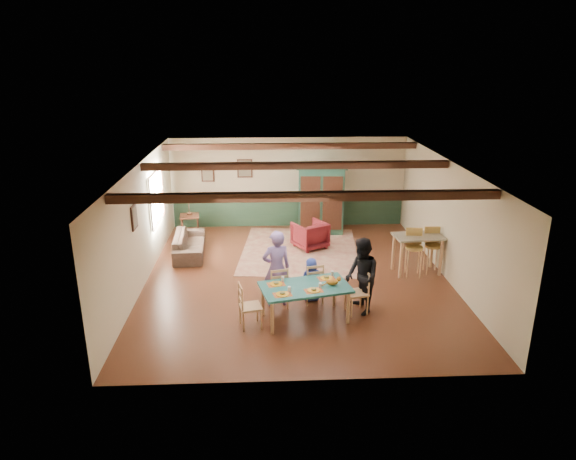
{
  "coord_description": "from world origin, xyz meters",
  "views": [
    {
      "loc": [
        -0.73,
        -11.02,
        4.96
      ],
      "look_at": [
        -0.2,
        0.16,
        1.15
      ],
      "focal_mm": 32.0,
      "sensor_mm": 36.0,
      "label": 1
    }
  ],
  "objects_px": {
    "bar_stool_left": "(414,253)",
    "dining_chair_far_right": "(312,282)",
    "sofa": "(189,244)",
    "table_lamp": "(189,205)",
    "cat": "(332,281)",
    "dining_table": "(305,303)",
    "armoire": "(321,200)",
    "person_child": "(311,280)",
    "bar_stool_right": "(433,251)",
    "dining_chair_far_left": "(277,286)",
    "dining_chair_end_left": "(250,306)",
    "dining_chair_end_right": "(357,292)",
    "person_woman": "(362,276)",
    "end_table": "(190,226)",
    "counter_table": "(417,254)",
    "armchair": "(310,235)",
    "person_man": "(276,269)"
  },
  "relations": [
    {
      "from": "dining_chair_far_left",
      "to": "cat",
      "type": "xyz_separation_m",
      "value": [
        1.06,
        -0.56,
        0.35
      ]
    },
    {
      "from": "dining_chair_end_right",
      "to": "armoire",
      "type": "distance_m",
      "value": 5.02
    },
    {
      "from": "dining_table",
      "to": "person_woman",
      "type": "xyz_separation_m",
      "value": [
        1.16,
        0.27,
        0.43
      ]
    },
    {
      "from": "counter_table",
      "to": "armchair",
      "type": "bearing_deg",
      "value": 143.23
    },
    {
      "from": "bar_stool_left",
      "to": "person_man",
      "type": "bearing_deg",
      "value": -150.14
    },
    {
      "from": "dining_table",
      "to": "sofa",
      "type": "distance_m",
      "value": 4.6
    },
    {
      "from": "bar_stool_left",
      "to": "person_woman",
      "type": "bearing_deg",
      "value": -124.59
    },
    {
      "from": "dining_chair_end_right",
      "to": "person_woman",
      "type": "height_order",
      "value": "person_woman"
    },
    {
      "from": "armchair",
      "to": "counter_table",
      "type": "relative_size",
      "value": 0.71
    },
    {
      "from": "cat",
      "to": "bar_stool_right",
      "type": "bearing_deg",
      "value": 25.52
    },
    {
      "from": "dining_chair_far_right",
      "to": "dining_chair_end_right",
      "type": "height_order",
      "value": "same"
    },
    {
      "from": "person_man",
      "to": "armchair",
      "type": "height_order",
      "value": "person_man"
    },
    {
      "from": "person_man",
      "to": "bar_stool_left",
      "type": "distance_m",
      "value": 3.54
    },
    {
      "from": "dining_chair_end_left",
      "to": "sofa",
      "type": "relative_size",
      "value": 0.48
    },
    {
      "from": "dining_chair_far_left",
      "to": "person_child",
      "type": "bearing_deg",
      "value": -174.29
    },
    {
      "from": "dining_chair_end_left",
      "to": "table_lamp",
      "type": "bearing_deg",
      "value": 6.23
    },
    {
      "from": "cat",
      "to": "sofa",
      "type": "relative_size",
      "value": 0.18
    },
    {
      "from": "dining_table",
      "to": "person_woman",
      "type": "relative_size",
      "value": 1.09
    },
    {
      "from": "dining_chair_far_right",
      "to": "bar_stool_left",
      "type": "bearing_deg",
      "value": -166.27
    },
    {
      "from": "sofa",
      "to": "dining_chair_end_right",
      "type": "bearing_deg",
      "value": -135.86
    },
    {
      "from": "dining_table",
      "to": "dining_chair_end_right",
      "type": "bearing_deg",
      "value": 13.03
    },
    {
      "from": "dining_chair_far_left",
      "to": "counter_table",
      "type": "distance_m",
      "value": 3.74
    },
    {
      "from": "dining_chair_end_right",
      "to": "armchair",
      "type": "distance_m",
      "value": 3.8
    },
    {
      "from": "dining_chair_far_left",
      "to": "end_table",
      "type": "height_order",
      "value": "dining_chair_far_left"
    },
    {
      "from": "sofa",
      "to": "table_lamp",
      "type": "bearing_deg",
      "value": 2.74
    },
    {
      "from": "dining_table",
      "to": "armoire",
      "type": "distance_m",
      "value": 5.34
    },
    {
      "from": "cat",
      "to": "armoire",
      "type": "distance_m",
      "value": 5.22
    },
    {
      "from": "bar_stool_left",
      "to": "dining_chair_far_right",
      "type": "bearing_deg",
      "value": -146.01
    },
    {
      "from": "dining_chair_far_left",
      "to": "person_man",
      "type": "distance_m",
      "value": 0.38
    },
    {
      "from": "dining_chair_end_left",
      "to": "dining_chair_end_right",
      "type": "distance_m",
      "value": 2.19
    },
    {
      "from": "armoire",
      "to": "bar_stool_right",
      "type": "xyz_separation_m",
      "value": [
        2.35,
        -3.06,
        -0.46
      ]
    },
    {
      "from": "end_table",
      "to": "table_lamp",
      "type": "height_order",
      "value": "table_lamp"
    },
    {
      "from": "bar_stool_right",
      "to": "dining_chair_end_right",
      "type": "bearing_deg",
      "value": -137.08
    },
    {
      "from": "dining_chair_end_right",
      "to": "armoire",
      "type": "height_order",
      "value": "armoire"
    },
    {
      "from": "table_lamp",
      "to": "counter_table",
      "type": "relative_size",
      "value": 0.53
    },
    {
      "from": "dining_chair_far_right",
      "to": "dining_table",
      "type": "bearing_deg",
      "value": 60.95
    },
    {
      "from": "dining_chair_end_right",
      "to": "person_man",
      "type": "distance_m",
      "value": 1.7
    },
    {
      "from": "bar_stool_left",
      "to": "dining_chair_far_left",
      "type": "bearing_deg",
      "value": -148.93
    },
    {
      "from": "person_child",
      "to": "dining_chair_far_right",
      "type": "bearing_deg",
      "value": 90.0
    },
    {
      "from": "dining_chair_end_left",
      "to": "sofa",
      "type": "height_order",
      "value": "dining_chair_end_left"
    },
    {
      "from": "dining_chair_end_left",
      "to": "armoire",
      "type": "distance_m",
      "value": 5.84
    },
    {
      "from": "cat",
      "to": "bar_stool_right",
      "type": "height_order",
      "value": "bar_stool_right"
    },
    {
      "from": "armchair",
      "to": "dining_chair_end_right",
      "type": "bearing_deg",
      "value": 69.62
    },
    {
      "from": "cat",
      "to": "bar_stool_left",
      "type": "height_order",
      "value": "bar_stool_left"
    },
    {
      "from": "person_man",
      "to": "bar_stool_left",
      "type": "bearing_deg",
      "value": -170.39
    },
    {
      "from": "dining_chair_far_left",
      "to": "bar_stool_right",
      "type": "distance_m",
      "value": 4.07
    },
    {
      "from": "armchair",
      "to": "end_table",
      "type": "distance_m",
      "value": 3.52
    },
    {
      "from": "cat",
      "to": "armoire",
      "type": "relative_size",
      "value": 0.17
    },
    {
      "from": "bar_stool_left",
      "to": "bar_stool_right",
      "type": "relative_size",
      "value": 1.03
    },
    {
      "from": "person_man",
      "to": "sofa",
      "type": "distance_m",
      "value": 3.79
    }
  ]
}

